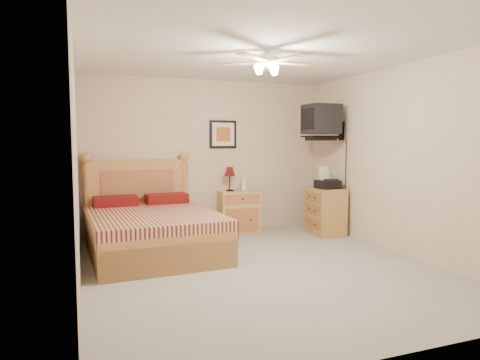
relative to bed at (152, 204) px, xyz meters
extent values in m
plane|color=gray|center=(1.09, -1.12, -0.67)|extent=(4.50, 4.50, 0.00)
cube|color=white|center=(1.09, -1.12, 1.83)|extent=(4.00, 4.50, 0.04)
cube|color=beige|center=(1.09, 1.13, 0.58)|extent=(4.00, 0.04, 2.50)
cube|color=beige|center=(1.09, -3.37, 0.58)|extent=(4.00, 0.04, 2.50)
cube|color=beige|center=(-0.91, -1.12, 0.58)|extent=(0.04, 4.50, 2.50)
cube|color=beige|center=(3.09, -1.12, 0.58)|extent=(0.04, 4.50, 2.50)
cube|color=#B88947|center=(1.55, 0.88, -0.33)|extent=(0.68, 0.53, 0.69)
imported|color=silver|center=(1.65, 0.90, 0.15)|extent=(0.11, 0.11, 0.26)
cube|color=black|center=(1.36, 1.11, 0.95)|extent=(0.46, 0.04, 0.46)
cube|color=#A27630|center=(2.82, 0.26, -0.30)|extent=(0.49, 0.67, 0.75)
imported|color=#B2AA8E|center=(2.79, 0.45, 0.09)|extent=(0.28, 0.33, 0.03)
imported|color=gray|center=(2.81, 0.48, 0.12)|extent=(0.29, 0.34, 0.02)
camera|label=1|loc=(-0.88, -5.66, 0.81)|focal=32.00mm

